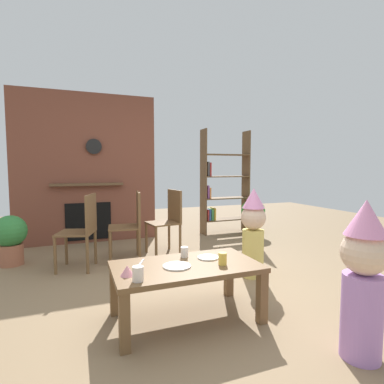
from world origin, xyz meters
The scene contains 18 objects.
ground_plane centered at (0.00, 0.00, 0.00)m, with size 12.00×12.00×0.00m, color #846B4C.
brick_fireplace_feature centered at (-0.83, 2.60, 1.19)m, with size 2.20×0.28×2.40m.
bookshelf centered at (1.52, 2.40, 0.86)m, with size 0.90×0.28×1.90m.
coffee_table centered at (-0.20, -0.39, 0.38)m, with size 1.15×0.64×0.45m.
paper_cup_near_left centered at (-0.63, -0.61, 0.50)m, with size 0.08×0.08×0.10m, color silver.
paper_cup_near_right centered at (0.06, -0.50, 0.50)m, with size 0.07×0.07×0.10m, color #F2CC4C.
paper_cup_center centered at (-0.15, -0.20, 0.49)m, with size 0.07×0.07×0.09m, color silver.
paper_plate_front centered at (0.03, -0.30, 0.45)m, with size 0.18×0.18×0.01m, color white.
paper_plate_rear centered at (-0.29, -0.42, 0.45)m, with size 0.22×0.22×0.01m, color white.
birthday_cake_slice centered at (-0.68, -0.48, 0.49)m, with size 0.10×0.10×0.07m, color pink.
table_fork centered at (-0.53, -0.21, 0.45)m, with size 0.15×0.02×0.01m, color silver.
child_with_cone_hat centered at (0.66, -1.26, 0.54)m, with size 0.28×0.28×1.02m.
child_in_pink centered at (0.81, 0.24, 0.52)m, with size 0.27×0.27×0.99m.
dining_chair_left centered at (-0.94, 1.19, 0.51)m, with size 0.50×0.50×0.90m.
dining_chair_middle centered at (-0.34, 1.34, 0.51)m, with size 0.45×0.45×0.90m.
dining_chair_right centered at (0.21, 1.47, 0.51)m, with size 0.45×0.45×0.90m.
potted_plant_tall centered at (1.94, 2.00, 0.40)m, with size 0.42×0.42×0.66m.
potted_plant_short centered at (-1.79, 1.67, 0.35)m, with size 0.39×0.39×0.62m.
Camera 1 is at (-1.00, -2.60, 1.22)m, focal length 28.28 mm.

